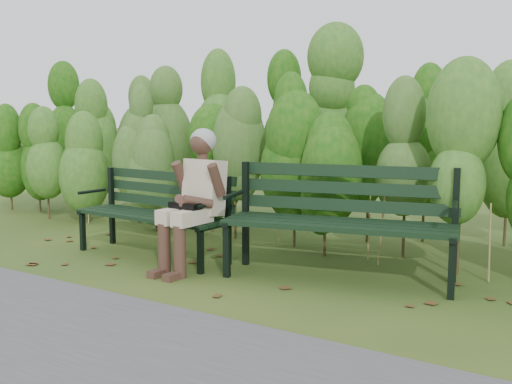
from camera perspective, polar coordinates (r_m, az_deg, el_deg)
The scene contains 7 objects.
ground at distance 5.48m, azimuth -1.99°, elevation -8.20°, with size 80.00×80.00×0.00m, color #2C4B19.
footpath at distance 3.97m, azimuth -20.94°, elevation -14.91°, with size 60.00×2.50×0.01m, color #474749.
hedge_band at distance 6.89m, azimuth 6.80°, elevation 5.58°, with size 11.04×1.67×2.42m.
leaf_litter at distance 5.39m, azimuth -3.20°, elevation -8.46°, with size 5.86×2.19×0.01m.
bench_left at distance 6.31m, azimuth -9.37°, elevation -1.41°, with size 1.78×0.65×0.88m.
bench_right at distance 5.44m, azimuth 8.12°, elevation -1.91°, with size 2.13×1.10×1.02m.
seated_woman at distance 5.69m, azimuth -5.86°, elevation 0.05°, with size 0.55×0.80×1.34m.
Camera 1 is at (2.99, -4.34, 1.49)m, focal length 42.00 mm.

